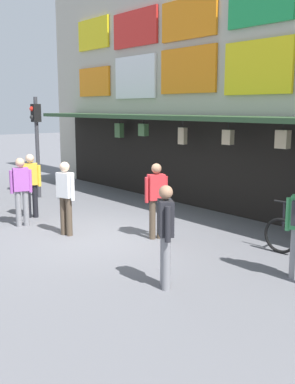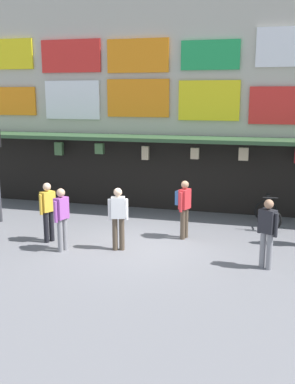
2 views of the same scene
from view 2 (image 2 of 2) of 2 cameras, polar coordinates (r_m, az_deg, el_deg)
ground_plane at (r=12.14m, az=-0.76°, el=-6.91°), size 80.00×80.00×0.00m
shopfront at (r=15.90m, az=3.74°, el=12.21°), size 18.00×2.60×8.00m
bicycle_parked at (r=14.19m, az=15.27°, el=-2.82°), size 0.83×1.23×1.05m
pedestrian_in_black at (r=11.67m, az=-11.04°, el=-3.06°), size 0.31×0.51×1.68m
pedestrian_in_purple at (r=11.54m, az=-3.82°, el=-3.04°), size 0.51×0.32×1.68m
pedestrian_in_green at (r=12.50m, az=4.72°, el=-1.67°), size 0.44×0.51×1.68m
pedestrian_in_blue at (r=12.47m, az=-12.76°, el=-2.14°), size 0.36×0.48×1.68m
pedestrian_in_yellow at (r=10.67m, az=15.23°, el=-4.76°), size 0.46×0.38×1.68m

